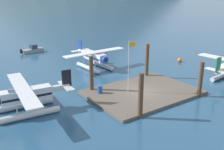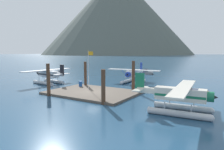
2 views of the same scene
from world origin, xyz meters
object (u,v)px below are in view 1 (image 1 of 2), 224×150
(flagpole, at_px, (130,61))
(seaplane_silver_port_fwd, at_px, (26,98))
(fuel_drum, at_px, (100,89))
(mooring_buoy, at_px, (180,60))
(seaplane_white_bow_centre, at_px, (94,58))
(boat_grey_open_north, at_px, (33,50))

(flagpole, xyz_separation_m, seaplane_silver_port_fwd, (-11.36, 1.86, -2.46))
(fuel_drum, bearing_deg, flagpole, -26.38)
(fuel_drum, relative_size, seaplane_silver_port_fwd, 0.08)
(mooring_buoy, bearing_deg, seaplane_white_bow_centre, 159.45)
(seaplane_silver_port_fwd, bearing_deg, fuel_drum, -2.35)
(seaplane_white_bow_centre, xyz_separation_m, boat_grey_open_north, (-4.22, 16.19, -1.09))
(mooring_buoy, relative_size, seaplane_white_bow_centre, 0.07)
(mooring_buoy, distance_m, seaplane_white_bow_centre, 14.69)
(flagpole, xyz_separation_m, seaplane_white_bow_centre, (2.12, 11.25, -2.46))
(flagpole, bearing_deg, boat_grey_open_north, 94.38)
(fuel_drum, distance_m, seaplane_silver_port_fwd, 8.34)
(flagpole, bearing_deg, mooring_buoy, 21.10)
(seaplane_silver_port_fwd, height_order, boat_grey_open_north, seaplane_silver_port_fwd)
(seaplane_silver_port_fwd, distance_m, boat_grey_open_north, 27.22)
(seaplane_silver_port_fwd, bearing_deg, mooring_buoy, 8.87)
(fuel_drum, height_order, boat_grey_open_north, boat_grey_open_north)
(flagpole, xyz_separation_m, boat_grey_open_north, (-2.10, 27.44, -3.55))
(fuel_drum, bearing_deg, boat_grey_open_north, 87.86)
(seaplane_silver_port_fwd, xyz_separation_m, boat_grey_open_north, (9.26, 25.57, -1.09))
(seaplane_white_bow_centre, distance_m, boat_grey_open_north, 16.77)
(flagpole, relative_size, seaplane_white_bow_centre, 0.57)
(fuel_drum, xyz_separation_m, boat_grey_open_north, (0.97, 25.91, -0.25))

